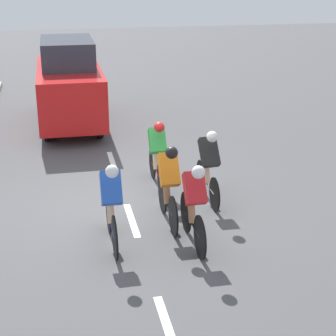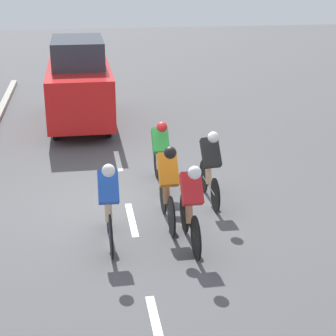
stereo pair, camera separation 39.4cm
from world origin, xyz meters
TOP-DOWN VIEW (x-y plane):
  - ground_plane at (0.00, 0.00)m, footprint 60.00×60.00m
  - lane_stripe_near at (0.00, 3.82)m, footprint 0.12×1.40m
  - lane_stripe_mid at (0.00, 0.62)m, footprint 0.12×1.40m
  - lane_stripe_far at (0.00, -2.58)m, footprint 0.12×1.40m
  - cyclist_blue at (0.44, 1.52)m, footprint 0.33×1.66m
  - cyclist_orange at (-0.61, 0.93)m, footprint 0.32×1.64m
  - cyclist_red at (-0.85, 1.77)m, footprint 0.32×1.66m
  - cyclist_green at (-0.74, -0.84)m, footprint 0.32×1.62m
  - cyclist_black at (-1.56, 0.09)m, footprint 0.35×1.63m
  - support_car at (0.78, -5.95)m, footprint 1.70×4.46m

SIDE VIEW (x-z plane):
  - ground_plane at x=0.00m, z-range 0.00..0.00m
  - lane_stripe_near at x=0.00m, z-range 0.00..0.01m
  - lane_stripe_mid at x=0.00m, z-range 0.00..0.01m
  - lane_stripe_far at x=0.00m, z-range 0.00..0.01m
  - cyclist_green at x=-0.74m, z-range 0.03..1.48m
  - cyclist_red at x=-0.85m, z-range 0.02..1.50m
  - cyclist_blue at x=0.44m, z-range 0.02..1.51m
  - cyclist_black at x=-1.56m, z-range 0.03..1.52m
  - cyclist_orange at x=-0.61m, z-range 0.03..1.56m
  - support_car at x=0.78m, z-range -0.02..2.35m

